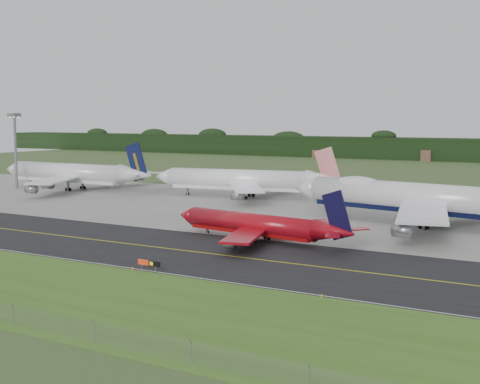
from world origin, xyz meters
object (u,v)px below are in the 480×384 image
at_px(jet_navy_gold, 75,174).
at_px(jet_star_tail, 247,181).
at_px(jet_ba_747, 425,199).
at_px(jet_red_737, 260,225).
at_px(taxiway_sign, 149,263).
at_px(floodlight_mast, 15,137).

height_order(jet_navy_gold, jet_star_tail, jet_navy_gold).
bearing_deg(jet_ba_747, jet_red_737, -124.12).
bearing_deg(taxiway_sign, jet_red_737, 83.67).
xyz_separation_m(floodlight_mast, taxiway_sign, (109.65, -71.11, -15.90)).
bearing_deg(jet_red_737, jet_ba_747, 55.88).
distance_m(jet_navy_gold, taxiway_sign, 119.73).
bearing_deg(jet_ba_747, jet_star_tail, 156.49).
bearing_deg(taxiway_sign, jet_navy_gold, 139.27).
xyz_separation_m(jet_star_tail, floodlight_mast, (-77.19, -15.87, 11.82)).
distance_m(jet_star_tail, floodlight_mast, 79.69).
height_order(floodlight_mast, taxiway_sign, floodlight_mast).
distance_m(jet_navy_gold, floodlight_mast, 23.34).
bearing_deg(jet_navy_gold, jet_ba_747, -7.96).
bearing_deg(floodlight_mast, jet_star_tail, 11.62).
relative_size(jet_ba_747, jet_navy_gold, 1.12).
height_order(jet_red_737, taxiway_sign, jet_red_737).
relative_size(jet_red_737, floodlight_mast, 1.63).
bearing_deg(jet_red_737, floodlight_mast, 159.68).
xyz_separation_m(jet_red_737, floodlight_mast, (-112.89, 41.81, 13.91)).
height_order(jet_red_737, jet_star_tail, jet_star_tail).
distance_m(jet_ba_747, jet_star_tail, 63.00).
xyz_separation_m(jet_ba_747, jet_navy_gold, (-115.98, 16.22, -0.67)).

